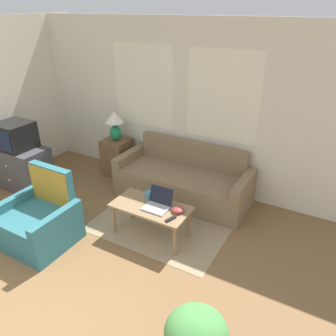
{
  "coord_description": "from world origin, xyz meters",
  "views": [
    {
      "loc": [
        2.2,
        -0.68,
        2.72
      ],
      "look_at": [
        0.26,
        2.76,
        0.75
      ],
      "focal_mm": 35.0,
      "sensor_mm": 36.0,
      "label": 1
    }
  ],
  "objects_px": {
    "couch": "(184,181)",
    "laptop": "(158,203)",
    "coffee_table": "(151,209)",
    "cup_navy": "(148,195)",
    "armchair": "(41,221)",
    "table_lamp": "(115,123)",
    "tv_remote": "(171,219)",
    "snack_bowl": "(178,210)",
    "television": "(15,135)"
  },
  "relations": [
    {
      "from": "couch",
      "to": "cup_navy",
      "type": "relative_size",
      "value": 20.03
    },
    {
      "from": "table_lamp",
      "to": "laptop",
      "type": "xyz_separation_m",
      "value": [
        1.54,
        -1.18,
        -0.45
      ]
    },
    {
      "from": "couch",
      "to": "snack_bowl",
      "type": "bearing_deg",
      "value": -66.97
    },
    {
      "from": "armchair",
      "to": "cup_navy",
      "type": "height_order",
      "value": "armchair"
    },
    {
      "from": "coffee_table",
      "to": "couch",
      "type": "bearing_deg",
      "value": 94.36
    },
    {
      "from": "armchair",
      "to": "television",
      "type": "height_order",
      "value": "television"
    },
    {
      "from": "coffee_table",
      "to": "snack_bowl",
      "type": "relative_size",
      "value": 6.82
    },
    {
      "from": "television",
      "to": "tv_remote",
      "type": "distance_m",
      "value": 2.91
    },
    {
      "from": "armchair",
      "to": "couch",
      "type": "bearing_deg",
      "value": 59.71
    },
    {
      "from": "couch",
      "to": "tv_remote",
      "type": "height_order",
      "value": "couch"
    },
    {
      "from": "couch",
      "to": "television",
      "type": "height_order",
      "value": "television"
    },
    {
      "from": "television",
      "to": "snack_bowl",
      "type": "bearing_deg",
      "value": -0.02
    },
    {
      "from": "snack_bowl",
      "to": "table_lamp",
      "type": "bearing_deg",
      "value": 147.6
    },
    {
      "from": "laptop",
      "to": "snack_bowl",
      "type": "xyz_separation_m",
      "value": [
        0.27,
        0.03,
        -0.02
      ]
    },
    {
      "from": "coffee_table",
      "to": "laptop",
      "type": "relative_size",
      "value": 3.22
    },
    {
      "from": "coffee_table",
      "to": "television",
      "type": "bearing_deg",
      "value": 178.87
    },
    {
      "from": "television",
      "to": "laptop",
      "type": "distance_m",
      "value": 2.63
    },
    {
      "from": "coffee_table",
      "to": "cup_navy",
      "type": "bearing_deg",
      "value": 131.86
    },
    {
      "from": "table_lamp",
      "to": "tv_remote",
      "type": "height_order",
      "value": "table_lamp"
    },
    {
      "from": "table_lamp",
      "to": "snack_bowl",
      "type": "distance_m",
      "value": 2.2
    },
    {
      "from": "table_lamp",
      "to": "laptop",
      "type": "bearing_deg",
      "value": -37.38
    },
    {
      "from": "coffee_table",
      "to": "cup_navy",
      "type": "height_order",
      "value": "cup_navy"
    },
    {
      "from": "couch",
      "to": "laptop",
      "type": "bearing_deg",
      "value": -80.83
    },
    {
      "from": "armchair",
      "to": "cup_navy",
      "type": "xyz_separation_m",
      "value": [
        1.05,
        0.9,
        0.22
      ]
    },
    {
      "from": "table_lamp",
      "to": "armchair",
      "type": "bearing_deg",
      "value": -81.73
    },
    {
      "from": "television",
      "to": "laptop",
      "type": "xyz_separation_m",
      "value": [
        2.6,
        -0.03,
        -0.41
      ]
    },
    {
      "from": "couch",
      "to": "laptop",
      "type": "relative_size",
      "value": 6.63
    },
    {
      "from": "armchair",
      "to": "cup_navy",
      "type": "relative_size",
      "value": 9.04
    },
    {
      "from": "couch",
      "to": "cup_navy",
      "type": "bearing_deg",
      "value": -92.33
    },
    {
      "from": "table_lamp",
      "to": "laptop",
      "type": "height_order",
      "value": "table_lamp"
    },
    {
      "from": "coffee_table",
      "to": "cup_navy",
      "type": "xyz_separation_m",
      "value": [
        -0.12,
        0.14,
        0.11
      ]
    },
    {
      "from": "armchair",
      "to": "coffee_table",
      "type": "xyz_separation_m",
      "value": [
        1.17,
        0.77,
        0.12
      ]
    },
    {
      "from": "snack_bowl",
      "to": "cup_navy",
      "type": "bearing_deg",
      "value": 169.67
    },
    {
      "from": "couch",
      "to": "table_lamp",
      "type": "height_order",
      "value": "table_lamp"
    },
    {
      "from": "coffee_table",
      "to": "laptop",
      "type": "distance_m",
      "value": 0.14
    },
    {
      "from": "coffee_table",
      "to": "tv_remote",
      "type": "xyz_separation_m",
      "value": [
        0.36,
        -0.14,
        0.06
      ]
    },
    {
      "from": "armchair",
      "to": "table_lamp",
      "type": "bearing_deg",
      "value": 98.27
    },
    {
      "from": "couch",
      "to": "table_lamp",
      "type": "relative_size",
      "value": 4.12
    },
    {
      "from": "television",
      "to": "snack_bowl",
      "type": "xyz_separation_m",
      "value": [
        2.87,
        -0.0,
        -0.43
      ]
    },
    {
      "from": "television",
      "to": "coffee_table",
      "type": "height_order",
      "value": "television"
    },
    {
      "from": "television",
      "to": "cup_navy",
      "type": "height_order",
      "value": "television"
    },
    {
      "from": "table_lamp",
      "to": "coffee_table",
      "type": "xyz_separation_m",
      "value": [
        1.45,
        -1.2,
        -0.56
      ]
    },
    {
      "from": "table_lamp",
      "to": "cup_navy",
      "type": "distance_m",
      "value": 1.76
    },
    {
      "from": "snack_bowl",
      "to": "tv_remote",
      "type": "height_order",
      "value": "snack_bowl"
    },
    {
      "from": "television",
      "to": "coffee_table",
      "type": "distance_m",
      "value": 2.56
    },
    {
      "from": "couch",
      "to": "armchair",
      "type": "xyz_separation_m",
      "value": [
        -1.08,
        -1.86,
        0.01
      ]
    },
    {
      "from": "television",
      "to": "snack_bowl",
      "type": "height_order",
      "value": "television"
    },
    {
      "from": "table_lamp",
      "to": "coffee_table",
      "type": "relative_size",
      "value": 0.5
    },
    {
      "from": "couch",
      "to": "cup_navy",
      "type": "distance_m",
      "value": 0.99
    },
    {
      "from": "table_lamp",
      "to": "snack_bowl",
      "type": "height_order",
      "value": "table_lamp"
    }
  ]
}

